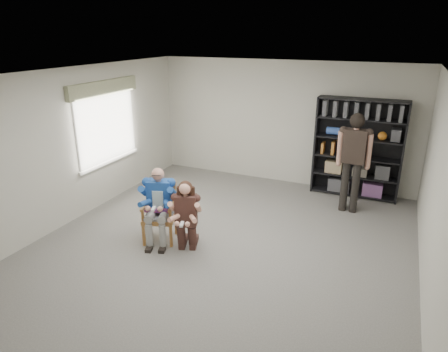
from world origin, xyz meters
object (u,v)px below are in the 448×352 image
at_px(seated_man, 159,205).
at_px(standing_man, 352,164).
at_px(kneeling_woman, 186,217).
at_px(bookshelf, 358,149).
at_px(armchair, 159,213).

xyz_separation_m(seated_man, standing_man, (2.78, 2.51, 0.33)).
xyz_separation_m(kneeling_woman, bookshelf, (2.19, 3.54, 0.46)).
bearing_deg(bookshelf, seated_man, -129.00).
relative_size(bookshelf, standing_man, 1.08).
bearing_deg(standing_man, bookshelf, 90.91).
xyz_separation_m(armchair, seated_man, (0.00, 0.00, 0.15)).
xyz_separation_m(armchair, bookshelf, (2.77, 3.42, 0.55)).
distance_m(armchair, seated_man, 0.15).
relative_size(armchair, bookshelf, 0.48).
bearing_deg(armchair, bookshelf, 31.81).
relative_size(armchair, standing_man, 0.51).
bearing_deg(kneeling_woman, seated_man, 149.11).
height_order(kneeling_woman, bookshelf, bookshelf).
bearing_deg(standing_man, armchair, -137.66).
xyz_separation_m(armchair, standing_man, (2.78, 2.51, 0.48)).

